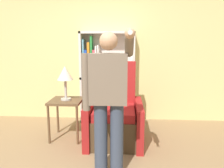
# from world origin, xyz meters

# --- Properties ---
(wall_back) EXTENTS (8.00, 0.06, 2.80)m
(wall_back) POSITION_xyz_m (0.00, 2.03, 1.40)
(wall_back) COLOR #DBCC84
(wall_back) RESTS_ON ground_plane
(bookcase) EXTENTS (1.02, 0.28, 1.72)m
(bookcase) POSITION_xyz_m (0.10, 1.87, 0.79)
(bookcase) COLOR silver
(bookcase) RESTS_ON ground_plane
(armchair) EXTENTS (0.84, 0.89, 1.22)m
(armchair) POSITION_xyz_m (0.42, 1.01, 0.37)
(armchair) COLOR #4C3823
(armchair) RESTS_ON ground_plane
(person_standing) EXTENTS (0.56, 0.78, 1.63)m
(person_standing) POSITION_xyz_m (0.40, 0.07, 0.92)
(person_standing) COLOR #384256
(person_standing) RESTS_ON ground_plane
(side_table) EXTENTS (0.49, 0.49, 0.63)m
(side_table) POSITION_xyz_m (-0.35, 1.02, 0.53)
(side_table) COLOR brown
(side_table) RESTS_ON ground_plane
(table_lamp) EXTENTS (0.24, 0.24, 0.53)m
(table_lamp) POSITION_xyz_m (-0.35, 1.02, 1.03)
(table_lamp) COLOR #B7B2A8
(table_lamp) RESTS_ON side_table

